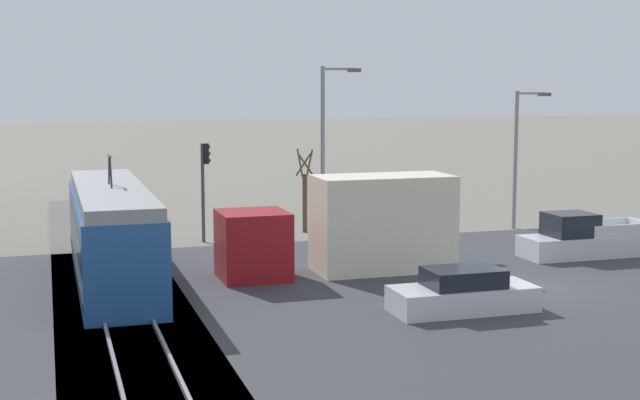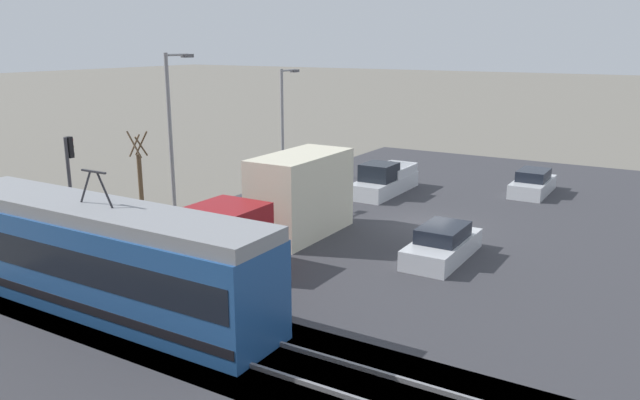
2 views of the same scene
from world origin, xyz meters
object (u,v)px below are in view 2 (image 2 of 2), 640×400
at_px(sedan_car_1, 442,245).
at_px(traffic_light_pole, 70,172).
at_px(light_rail_tram, 102,258).
at_px(street_lamp_mid_block, 284,114).
at_px(street_tree, 140,173).
at_px(pickup_truck, 384,181).
at_px(street_lamp_near_crossing, 172,122).
at_px(sedan_car_0, 533,184).
at_px(box_truck, 285,204).

distance_m(sedan_car_1, traffic_light_pole, 16.74).
bearing_deg(traffic_light_pole, light_rail_tram, 147.73).
distance_m(sedan_car_1, street_lamp_mid_block, 18.49).
height_order(light_rail_tram, street_tree, light_rail_tram).
relative_size(pickup_truck, street_lamp_near_crossing, 0.69).
relative_size(sedan_car_0, street_lamp_near_crossing, 0.54).
distance_m(sedan_car_0, street_tree, 22.33).
bearing_deg(sedan_car_0, light_rail_tram, 70.38).
xyz_separation_m(street_lamp_near_crossing, street_lamp_mid_block, (0.16, -10.38, -0.60)).
bearing_deg(light_rail_tram, box_truck, -97.52).
bearing_deg(street_lamp_near_crossing, pickup_truck, -130.74).
xyz_separation_m(traffic_light_pole, street_lamp_near_crossing, (-0.85, -5.71, 1.69)).
bearing_deg(sedan_car_0, pickup_truck, 30.69).
xyz_separation_m(box_truck, sedan_car_1, (-6.79, -1.42, -1.15)).
distance_m(sedan_car_0, street_lamp_near_crossing, 20.76).
bearing_deg(street_tree, street_lamp_mid_block, -100.27).
bearing_deg(sedan_car_1, pickup_truck, 127.51).
bearing_deg(light_rail_tram, street_lamp_mid_block, -71.73).
xyz_separation_m(pickup_truck, street_tree, (9.89, 9.48, 1.11)).
bearing_deg(sedan_car_1, traffic_light_pole, -159.97).
height_order(traffic_light_pole, street_lamp_mid_block, street_lamp_mid_block).
distance_m(pickup_truck, street_tree, 13.75).
distance_m(sedan_car_0, sedan_car_1, 13.51).
xyz_separation_m(light_rail_tram, street_lamp_mid_block, (6.89, -20.87, 2.32)).
bearing_deg(box_truck, sedan_car_1, -168.19).
relative_size(sedan_car_0, street_tree, 1.06).
bearing_deg(sedan_car_1, street_lamp_near_crossing, 179.86).
distance_m(sedan_car_1, street_lamp_near_crossing, 15.26).
relative_size(light_rail_tram, street_lamp_mid_block, 1.89).
height_order(pickup_truck, street_tree, street_tree).
bearing_deg(sedan_car_0, traffic_light_pole, 49.95).
relative_size(box_truck, street_tree, 2.19).
relative_size(light_rail_tram, sedan_car_0, 3.01).
distance_m(street_tree, street_lamp_mid_block, 11.24).
bearing_deg(traffic_light_pole, sedan_car_1, -159.97).
relative_size(traffic_light_pole, street_lamp_mid_block, 0.66).
height_order(light_rail_tram, street_lamp_mid_block, street_lamp_mid_block).
height_order(pickup_truck, traffic_light_pole, traffic_light_pole).
distance_m(pickup_truck, sedan_car_1, 11.41).
height_order(traffic_light_pole, street_lamp_near_crossing, street_lamp_near_crossing).
distance_m(pickup_truck, traffic_light_pole, 17.21).
height_order(sedan_car_1, street_lamp_mid_block, street_lamp_mid_block).
distance_m(traffic_light_pole, street_lamp_near_crossing, 6.02).
bearing_deg(light_rail_tram, street_lamp_near_crossing, -57.35).
relative_size(street_lamp_near_crossing, street_lamp_mid_block, 1.17).
relative_size(box_truck, traffic_light_pole, 1.98).
bearing_deg(traffic_light_pole, pickup_truck, -120.34).
bearing_deg(pickup_truck, street_tree, 43.79).
xyz_separation_m(light_rail_tram, street_tree, (8.86, -10.03, 0.10)).
bearing_deg(sedan_car_1, street_tree, -178.52).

